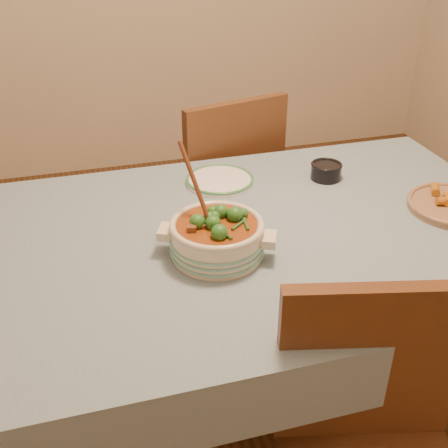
# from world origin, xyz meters

# --- Properties ---
(floor) EXTENTS (4.50, 4.50, 0.00)m
(floor) POSITION_xyz_m (0.00, 0.00, 0.00)
(floor) COLOR #412712
(floor) RESTS_ON ground
(dining_table) EXTENTS (1.68, 1.08, 0.76)m
(dining_table) POSITION_xyz_m (0.00, 0.00, 0.66)
(dining_table) COLOR brown
(dining_table) RESTS_ON floor
(stew_casserole) EXTENTS (0.32, 0.32, 0.30)m
(stew_casserole) POSITION_xyz_m (-0.14, -0.08, 0.82)
(stew_casserole) COLOR beige
(stew_casserole) RESTS_ON dining_table
(white_plate) EXTENTS (0.26, 0.26, 0.02)m
(white_plate) POSITION_xyz_m (-0.01, 0.34, 0.77)
(white_plate) COLOR white
(white_plate) RESTS_ON dining_table
(condiment_bowl) EXTENTS (0.12, 0.12, 0.06)m
(condiment_bowl) POSITION_xyz_m (0.35, 0.27, 0.79)
(condiment_bowl) COLOR black
(condiment_bowl) RESTS_ON dining_table
(chair_far) EXTENTS (0.53, 0.53, 0.94)m
(chair_far) POSITION_xyz_m (0.11, 0.73, 0.53)
(chair_far) COLOR brown
(chair_far) RESTS_ON floor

